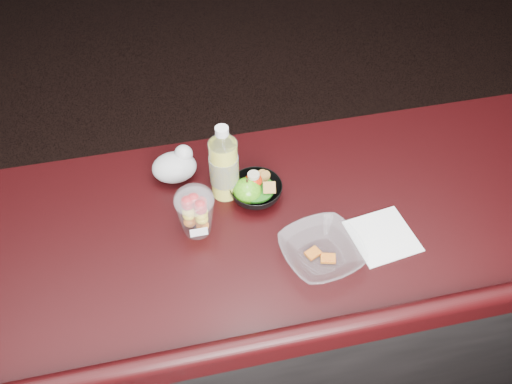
# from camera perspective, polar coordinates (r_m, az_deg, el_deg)

# --- Properties ---
(room_shell) EXTENTS (8.00, 8.00, 8.00)m
(room_shell) POSITION_cam_1_polar(r_m,az_deg,el_deg) (0.76, 3.06, 17.73)
(room_shell) COLOR black
(room_shell) RESTS_ON ground
(counter) EXTENTS (4.06, 0.71, 1.02)m
(counter) POSITION_cam_1_polar(r_m,az_deg,el_deg) (1.95, -0.76, -12.56)
(counter) COLOR black
(counter) RESTS_ON ground
(lemonade_bottle) EXTENTS (0.08, 0.08, 0.24)m
(lemonade_bottle) POSITION_cam_1_polar(r_m,az_deg,el_deg) (1.53, -3.23, 2.53)
(lemonade_bottle) COLOR yellow
(lemonade_bottle) RESTS_ON counter
(fruit_cup) EXTENTS (0.10, 0.10, 0.15)m
(fruit_cup) POSITION_cam_1_polar(r_m,az_deg,el_deg) (1.47, -6.09, -1.90)
(fruit_cup) COLOR white
(fruit_cup) RESTS_ON counter
(green_apple) EXTENTS (0.08, 0.08, 0.08)m
(green_apple) POSITION_cam_1_polar(r_m,az_deg,el_deg) (1.56, -0.88, 0.12)
(green_apple) COLOR #2E790E
(green_apple) RESTS_ON counter
(plastic_bag) EXTENTS (0.13, 0.10, 0.09)m
(plastic_bag) POSITION_cam_1_polar(r_m,az_deg,el_deg) (1.63, -8.05, 2.64)
(plastic_bag) COLOR silver
(plastic_bag) RESTS_ON counter
(snack_bowl) EXTENTS (0.17, 0.17, 0.08)m
(snack_bowl) POSITION_cam_1_polar(r_m,az_deg,el_deg) (1.57, -0.07, 0.20)
(snack_bowl) COLOR black
(snack_bowl) RESTS_ON counter
(takeout_bowl) EXTENTS (0.24, 0.24, 0.05)m
(takeout_bowl) POSITION_cam_1_polar(r_m,az_deg,el_deg) (1.46, 6.57, -5.95)
(takeout_bowl) COLOR silver
(takeout_bowl) RESTS_ON counter
(paper_napkin) EXTENTS (0.18, 0.18, 0.00)m
(paper_napkin) POSITION_cam_1_polar(r_m,az_deg,el_deg) (1.54, 12.52, -4.34)
(paper_napkin) COLOR white
(paper_napkin) RESTS_ON counter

